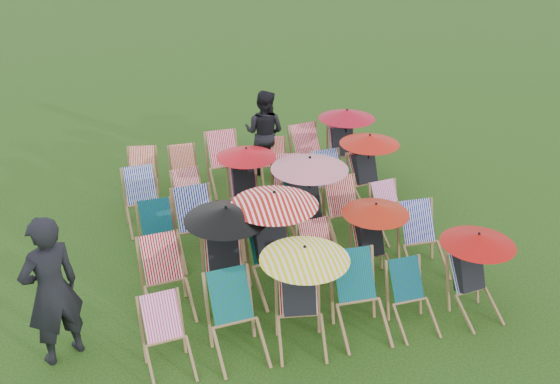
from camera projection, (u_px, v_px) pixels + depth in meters
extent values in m
plane|color=#15330B|center=(281.00, 247.00, 10.03)|extent=(100.00, 100.00, 0.00)
cube|color=#FA3292|center=(161.00, 317.00, 7.51)|extent=(0.48, 0.38, 0.52)
cube|color=#096626|center=(230.00, 296.00, 7.75)|extent=(0.54, 0.43, 0.60)
cube|color=red|center=(298.00, 289.00, 7.90)|extent=(0.53, 0.42, 0.58)
cube|color=black|center=(299.00, 292.00, 7.86)|extent=(0.46, 0.47, 0.61)
sphere|color=tan|center=(298.00, 266.00, 7.81)|extent=(0.21, 0.21, 0.21)
cylinder|color=black|center=(304.00, 275.00, 7.71)|extent=(0.03, 0.03, 0.71)
cone|color=yellow|center=(305.00, 253.00, 7.57)|extent=(1.12, 1.12, 0.17)
cube|color=#0A6D39|center=(354.00, 275.00, 8.13)|extent=(0.52, 0.38, 0.61)
cube|color=#095E1E|center=(406.00, 279.00, 8.24)|extent=(0.44, 0.34, 0.51)
cube|color=#082DB0|center=(466.00, 270.00, 8.43)|extent=(0.47, 0.38, 0.51)
cube|color=black|center=(468.00, 272.00, 8.40)|extent=(0.41, 0.42, 0.54)
sphere|color=tan|center=(467.00, 251.00, 8.34)|extent=(0.19, 0.19, 0.19)
cylinder|color=black|center=(475.00, 257.00, 8.28)|extent=(0.03, 0.03, 0.63)
cone|color=#AA0C09|center=(478.00, 239.00, 8.15)|extent=(0.98, 0.98, 0.15)
cube|color=red|center=(161.00, 258.00, 8.52)|extent=(0.54, 0.43, 0.60)
cube|color=red|center=(223.00, 249.00, 8.72)|extent=(0.53, 0.41, 0.60)
cube|color=black|center=(223.00, 251.00, 8.67)|extent=(0.45, 0.46, 0.63)
sphere|color=tan|center=(221.00, 227.00, 8.62)|extent=(0.22, 0.22, 0.22)
cylinder|color=black|center=(227.00, 235.00, 8.52)|extent=(0.03, 0.03, 0.74)
cone|color=black|center=(226.00, 213.00, 8.37)|extent=(1.16, 1.16, 0.18)
cube|color=#095E36|center=(268.00, 237.00, 8.93)|extent=(0.59, 0.47, 0.64)
cube|color=black|center=(269.00, 239.00, 8.89)|extent=(0.51, 0.52, 0.67)
sphere|color=tan|center=(266.00, 214.00, 8.82)|extent=(0.24, 0.24, 0.24)
cylinder|color=black|center=(274.00, 221.00, 8.74)|extent=(0.03, 0.03, 0.78)
cone|color=red|center=(274.00, 199.00, 8.58)|extent=(1.23, 1.23, 0.19)
cube|color=red|center=(316.00, 240.00, 9.10)|extent=(0.48, 0.38, 0.53)
cube|color=red|center=(368.00, 238.00, 9.21)|extent=(0.45, 0.35, 0.51)
cube|color=black|center=(369.00, 239.00, 9.17)|extent=(0.39, 0.40, 0.53)
sphere|color=tan|center=(368.00, 220.00, 9.12)|extent=(0.19, 0.19, 0.19)
cylinder|color=black|center=(375.00, 226.00, 9.05)|extent=(0.03, 0.03, 0.62)
cone|color=#A61C09|center=(376.00, 209.00, 8.93)|extent=(0.97, 0.97, 0.15)
cube|color=#06088F|center=(418.00, 221.00, 9.47)|extent=(0.49, 0.37, 0.58)
cube|color=#096421|center=(156.00, 220.00, 9.57)|extent=(0.49, 0.38, 0.56)
cube|color=#06158D|center=(193.00, 208.00, 9.72)|extent=(0.56, 0.44, 0.63)
cube|color=#F7316A|center=(256.00, 211.00, 9.96)|extent=(0.45, 0.36, 0.50)
cube|color=#0A6C31|center=(302.00, 199.00, 10.03)|extent=(0.59, 0.48, 0.63)
cube|color=black|center=(304.00, 200.00, 9.98)|extent=(0.52, 0.53, 0.67)
sphere|color=tan|center=(301.00, 178.00, 9.92)|extent=(0.23, 0.23, 0.23)
cylinder|color=black|center=(309.00, 184.00, 9.84)|extent=(0.03, 0.03, 0.78)
cone|color=#D06A81|center=(310.00, 163.00, 9.68)|extent=(1.22, 1.22, 0.19)
cube|color=red|center=(341.00, 196.00, 10.24)|extent=(0.51, 0.39, 0.59)
cube|color=#F230A2|center=(385.00, 198.00, 10.35)|extent=(0.47, 0.37, 0.51)
cube|color=#06198E|center=(140.00, 185.00, 10.60)|extent=(0.52, 0.40, 0.59)
cube|color=red|center=(187.00, 185.00, 10.78)|extent=(0.49, 0.39, 0.52)
cube|color=#E02C81|center=(243.00, 180.00, 10.92)|extent=(0.46, 0.34, 0.53)
cube|color=black|center=(243.00, 181.00, 10.88)|extent=(0.38, 0.40, 0.56)
sphere|color=tan|center=(242.00, 163.00, 10.83)|extent=(0.20, 0.20, 0.20)
cylinder|color=black|center=(247.00, 169.00, 10.75)|extent=(0.03, 0.03, 0.65)
cone|color=red|center=(246.00, 153.00, 10.61)|extent=(1.03, 1.03, 0.16)
cube|color=red|center=(287.00, 172.00, 11.11)|extent=(0.53, 0.42, 0.57)
cube|color=#0827AC|center=(328.00, 168.00, 11.23)|extent=(0.53, 0.41, 0.59)
cube|color=#F2080C|center=(362.00, 167.00, 11.34)|extent=(0.52, 0.42, 0.55)
cube|color=black|center=(364.00, 168.00, 11.30)|extent=(0.46, 0.47, 0.58)
sphere|color=tan|center=(362.00, 151.00, 11.24)|extent=(0.20, 0.20, 0.20)
cylinder|color=black|center=(369.00, 155.00, 11.18)|extent=(0.03, 0.03, 0.68)
cone|color=#B5150A|center=(370.00, 139.00, 11.04)|extent=(1.07, 1.07, 0.16)
cube|color=red|center=(142.00, 163.00, 11.55)|extent=(0.51, 0.40, 0.55)
cube|color=red|center=(183.00, 160.00, 11.75)|extent=(0.45, 0.34, 0.52)
cube|color=red|center=(222.00, 149.00, 11.91)|extent=(0.55, 0.42, 0.63)
cube|color=red|center=(273.00, 152.00, 12.10)|extent=(0.47, 0.37, 0.52)
cube|color=red|center=(306.00, 141.00, 12.25)|extent=(0.60, 0.49, 0.63)
cube|color=#D72B89|center=(341.00, 141.00, 12.44)|extent=(0.52, 0.41, 0.57)
cube|color=black|center=(342.00, 142.00, 12.40)|extent=(0.45, 0.46, 0.60)
sphere|color=tan|center=(342.00, 125.00, 12.34)|extent=(0.21, 0.21, 0.21)
cylinder|color=black|center=(346.00, 130.00, 12.25)|extent=(0.03, 0.03, 0.70)
cone|color=#A5091C|center=(347.00, 114.00, 12.11)|extent=(1.11, 1.11, 0.17)
imported|color=black|center=(51.00, 291.00, 7.32)|extent=(0.85, 0.77, 1.95)
imported|color=black|center=(264.00, 133.00, 12.23)|extent=(1.06, 1.01, 1.72)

